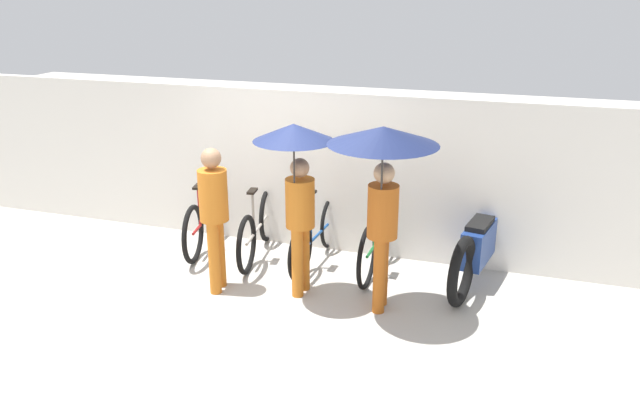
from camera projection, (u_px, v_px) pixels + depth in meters
ground_plane at (244, 307)px, 6.77m from camera, size 30.00×30.00×0.00m
back_wall at (299, 170)px, 8.07m from camera, size 11.51×0.12×2.07m
parked_bicycle_0 at (204, 219)px, 8.20m from camera, size 0.51×1.69×1.11m
parked_bicycle_1 at (258, 228)px, 7.94m from camera, size 0.45×1.74×1.01m
parked_bicycle_2 at (316, 235)px, 7.75m from camera, size 0.44×1.75×0.99m
parked_bicycle_3 at (378, 239)px, 7.54m from camera, size 0.44×1.76×1.03m
pedestrian_leading at (214, 209)px, 6.84m from camera, size 0.32×0.32×1.67m
pedestrian_center at (296, 169)px, 6.53m from camera, size 0.85×0.85×1.98m
pedestrian_trailing at (383, 165)px, 6.12m from camera, size 1.10×1.10×2.03m
motorcycle at (478, 247)px, 7.22m from camera, size 0.66×2.07×0.96m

